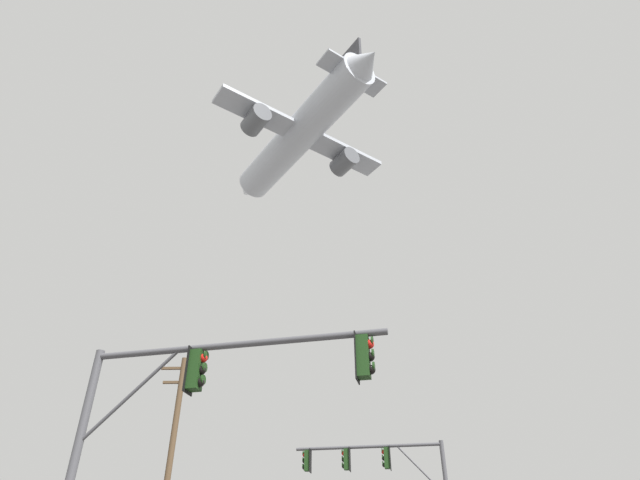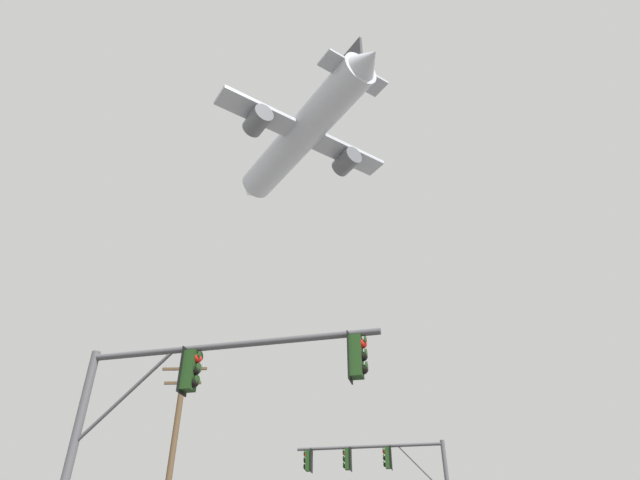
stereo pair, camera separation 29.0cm
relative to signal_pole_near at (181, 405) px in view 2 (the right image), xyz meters
The scene contains 4 objects.
signal_pole_near is the anchor object (origin of this frame).
signal_pole_far 15.16m from the signal_pole_near, 68.85° to the left, with size 6.80×1.26×6.66m.
utility_pole 13.94m from the signal_pole_near, 107.45° to the left, with size 2.20×0.28×10.52m.
airplane 41.93m from the signal_pole_near, 89.57° to the left, with size 16.45×20.56×6.38m.
Camera 2 is at (-0.45, -3.67, 1.47)m, focal length 29.23 mm.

